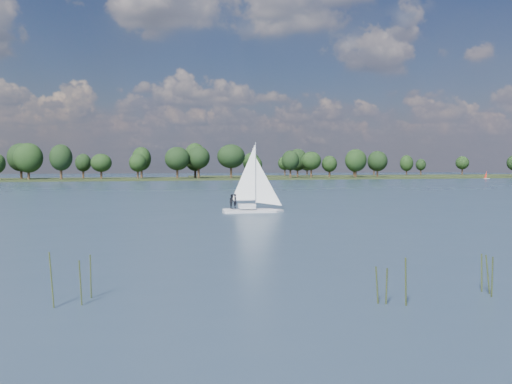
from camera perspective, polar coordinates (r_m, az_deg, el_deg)
ground at (r=131.13m, az=-12.60°, el=0.11°), size 700.00×700.00×0.00m
far_shore at (r=242.76m, az=-15.34°, el=1.16°), size 660.00×40.00×1.50m
far_shore_back at (r=338.27m, az=12.33°, el=1.54°), size 220.00×30.00×1.40m
sailboat at (r=66.69m, az=-0.61°, el=-0.01°), size 6.73×2.43×8.68m
dinghy_orange at (r=280.15m, az=22.08°, el=1.42°), size 2.57×1.17×4.01m
treeline at (r=238.58m, az=-17.98°, el=3.05°), size 562.33×73.97×18.19m
reeds at (r=27.72m, az=20.09°, el=-7.02°), size 58.85×8.09×2.16m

